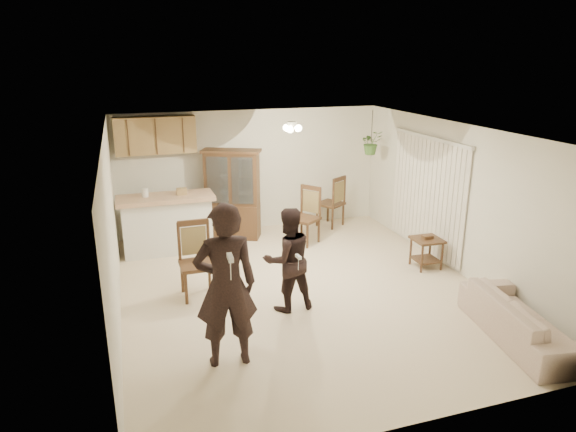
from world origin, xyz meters
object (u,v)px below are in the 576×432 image
object	(u,v)px
sofa	(523,313)
china_hutch	(233,195)
child	(288,265)
chair_bar	(198,276)
adult	(226,294)
side_table	(426,252)
chair_hutch_left	(304,228)
chair_hutch_right	(330,212)

from	to	relation	value
sofa	china_hutch	size ratio (longest dim) A/B	1.04
child	chair_bar	world-z (taller)	child
china_hutch	chair_bar	xyz separation A→B (m)	(-1.08, -2.47, -0.56)
adult	china_hutch	world-z (taller)	adult
china_hutch	side_table	world-z (taller)	china_hutch
child	adult	bearing A→B (deg)	39.22
sofa	chair_hutch_left	world-z (taller)	chair_hutch_left
adult	chair_hutch_left	xyz separation A→B (m)	(2.26, 3.59, -0.58)
chair_bar	chair_hutch_left	bearing A→B (deg)	35.31
chair_bar	chair_hutch_right	distance (m)	4.12
sofa	chair_hutch_left	bearing A→B (deg)	28.31
sofa	side_table	bearing A→B (deg)	6.03
china_hutch	chair_hutch_left	size ratio (longest dim) A/B	1.60
china_hutch	side_table	bearing A→B (deg)	-17.28
china_hutch	chair_hutch_right	xyz separation A→B (m)	(2.15, 0.08, -0.57)
china_hutch	chair_bar	world-z (taller)	china_hutch
china_hutch	adult	bearing A→B (deg)	-78.31
adult	child	size ratio (longest dim) A/B	1.33
child	chair_hutch_left	bearing A→B (deg)	-120.01
side_table	chair_hutch_left	distance (m)	2.41
adult	side_table	xyz separation A→B (m)	(3.86, 1.80, -0.63)
child	chair_hutch_right	bearing A→B (deg)	-126.72
child	chair_hutch_right	size ratio (longest dim) A/B	1.22
chair_bar	sofa	bearing A→B (deg)	-34.46
chair_hutch_left	child	bearing A→B (deg)	-61.46
china_hutch	chair_hutch_right	size ratio (longest dim) A/B	1.62
side_table	chair_bar	xyz separation A→B (m)	(-3.94, 0.09, 0.05)
china_hutch	chair_hutch_right	distance (m)	2.23
child	side_table	bearing A→B (deg)	-170.94
child	chair_hutch_right	world-z (taller)	child
child	chair_hutch_left	world-z (taller)	child
adult	child	bearing A→B (deg)	-132.05
side_table	chair_hutch_left	size ratio (longest dim) A/B	0.52
sofa	china_hutch	world-z (taller)	china_hutch
adult	side_table	distance (m)	4.31
china_hutch	chair_hutch_left	bearing A→B (deg)	-7.18
adult	side_table	size ratio (longest dim) A/B	3.06
side_table	sofa	bearing A→B (deg)	-93.10
china_hutch	chair_hutch_left	distance (m)	1.58
adult	chair_hutch_left	size ratio (longest dim) A/B	1.61
sofa	side_table	size ratio (longest dim) A/B	3.19
adult	side_table	world-z (taller)	adult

